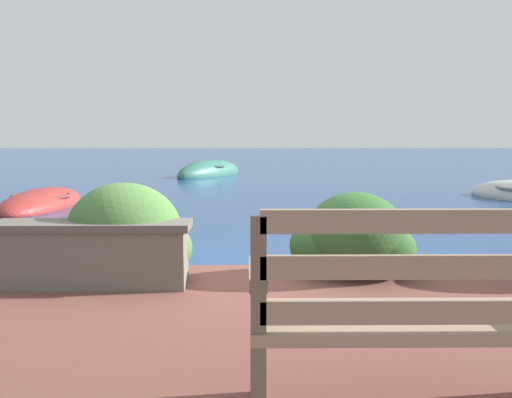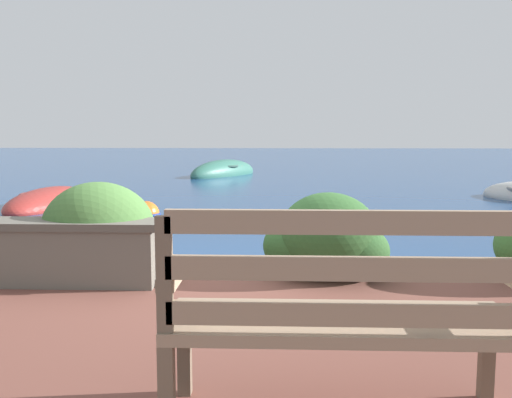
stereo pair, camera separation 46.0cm
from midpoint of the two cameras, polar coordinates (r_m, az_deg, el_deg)
The scene contains 8 objects.
ground_plane at distance 5.26m, azimuth -4.36°, elevation -8.94°, with size 80.00×80.00×0.00m.
park_bench at distance 2.41m, azimuth 11.31°, elevation -10.94°, with size 1.45×0.48×0.93m.
stone_wall at distance 4.70m, azimuth -18.79°, elevation -5.21°, with size 1.54×0.39×0.51m.
hedge_clump_left at distance 4.87m, azimuth -15.83°, elevation -3.67°, with size 1.17×0.84×0.79m.
hedge_clump_centre at distance 4.80m, azimuth 6.98°, elevation -4.08°, with size 1.04×0.75×0.71m.
rowboat_nearest at distance 11.46m, azimuth -21.73°, elevation -0.50°, with size 1.22×2.90×0.60m.
rowboat_far at distance 18.03m, azimuth -5.38°, elevation 2.56°, with size 2.37×3.22×0.88m.
mooring_buoy at distance 9.38m, azimuth -12.37°, elevation -1.59°, with size 0.47×0.47×0.43m.
Camera 1 is at (0.11, -5.06, 1.44)m, focal length 40.00 mm.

